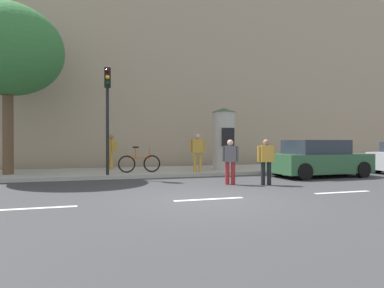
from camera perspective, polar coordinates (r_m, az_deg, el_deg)
name	(u,v)px	position (r m, az deg, el deg)	size (l,w,h in m)	color
ground_plane	(209,199)	(8.11, 3.06, -9.79)	(80.00, 80.00, 0.00)	#38383A
sidewalk_curb	(159,171)	(14.84, -5.83, -4.87)	(36.00, 4.00, 0.15)	#B2ADA3
lane_markings	(209,199)	(8.11, 3.06, -9.76)	(25.80, 0.16, 0.01)	silver
building_backdrop	(145,76)	(20.12, -8.40, 11.86)	(36.00, 5.00, 10.88)	tan
traffic_light	(107,103)	(12.88, -14.80, 7.07)	(0.24, 0.45, 4.12)	black
poster_column	(224,138)	(15.00, 5.67, 1.02)	(1.13, 1.13, 2.87)	#B2ADA3
street_tree	(8,50)	(15.00, -29.94, 14.24)	(4.21, 4.21, 6.70)	brown
pedestrian_in_dark_shirt	(230,159)	(10.82, 6.81, -2.63)	(0.54, 0.36, 1.51)	maroon
pedestrian_in_light_jacket	(266,159)	(10.91, 13.04, -2.53)	(0.60, 0.28, 1.52)	black
pedestrian_with_bag	(112,148)	(15.33, -14.09, -0.77)	(0.45, 0.60, 1.65)	#B78C33
pedestrian_in_red_top	(198,149)	(13.65, 0.99, -0.91)	(0.65, 0.43, 1.63)	#B78C33
bicycle_leaning	(139,163)	(13.66, -9.33, -3.38)	(1.77, 0.10, 1.09)	black
parked_car_blue	(319,159)	(14.15, 21.58, -2.52)	(4.10, 2.06, 1.51)	#2D5938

